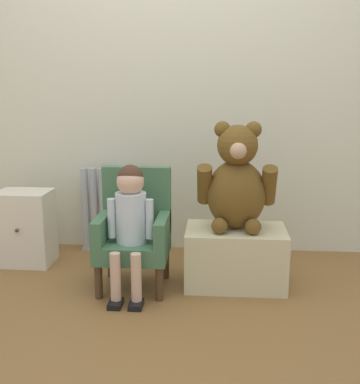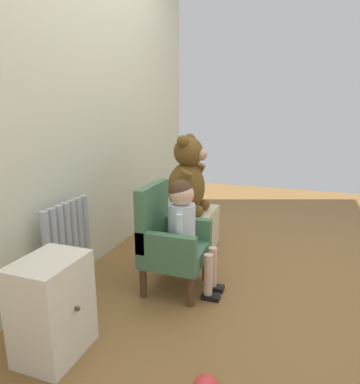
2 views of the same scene
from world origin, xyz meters
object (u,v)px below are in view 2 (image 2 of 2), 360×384
(radiator, at_px, (69,249))
(large_teddy_bear, at_px, (187,179))
(small_dresser, at_px, (52,308))
(child_armchair, at_px, (169,240))
(low_bench, at_px, (189,232))
(child_figure, at_px, (185,220))

(radiator, distance_m, large_teddy_bear, 1.03)
(small_dresser, bearing_deg, child_armchair, -20.60)
(small_dresser, xyz_separation_m, child_armchair, (0.76, -0.29, 0.09))
(radiator, relative_size, large_teddy_bear, 0.96)
(child_armchair, relative_size, low_bench, 1.19)
(child_armchair, height_order, large_teddy_bear, large_teddy_bear)
(child_figure, bearing_deg, low_bench, 15.61)
(child_figure, bearing_deg, radiator, 110.83)
(large_teddy_bear, bearing_deg, child_figure, -162.92)
(radiator, bearing_deg, child_figure, -69.17)
(low_bench, relative_size, large_teddy_bear, 0.94)
(low_bench, bearing_deg, small_dresser, 170.15)
(radiator, xyz_separation_m, large_teddy_bear, (0.84, -0.50, 0.31))
(radiator, height_order, child_figure, child_figure)
(child_armchair, relative_size, large_teddy_bear, 1.11)
(radiator, relative_size, small_dresser, 1.22)
(child_armchair, bearing_deg, radiator, 114.39)
(child_armchair, xyz_separation_m, child_figure, (0.00, -0.11, 0.14))
(small_dresser, bearing_deg, low_bench, -9.85)
(radiator, xyz_separation_m, child_figure, (0.26, -0.68, 0.18))
(child_armchair, height_order, child_figure, child_figure)
(radiator, height_order, small_dresser, radiator)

